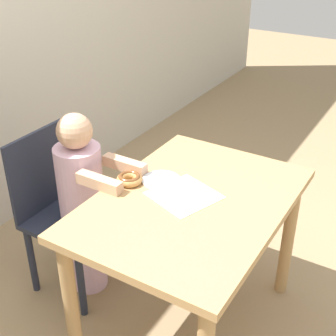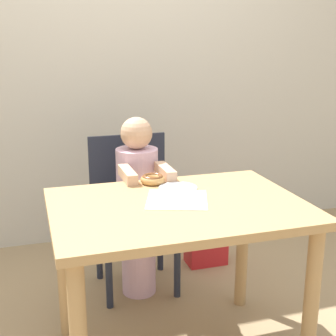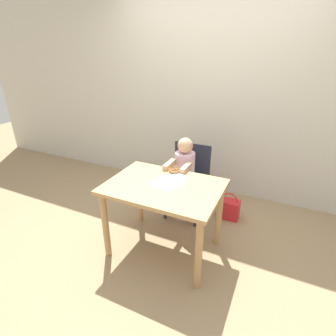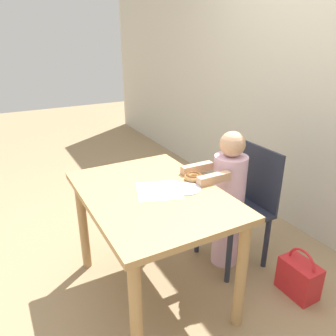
{
  "view_description": "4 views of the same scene",
  "coord_description": "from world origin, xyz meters",
  "px_view_note": "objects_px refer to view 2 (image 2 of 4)",
  "views": [
    {
      "loc": [
        -1.43,
        -0.75,
        1.76
      ],
      "look_at": [
        -0.01,
        0.11,
        0.83
      ],
      "focal_mm": 50.0,
      "sensor_mm": 36.0,
      "label": 1
    },
    {
      "loc": [
        -0.56,
        -1.69,
        1.35
      ],
      "look_at": [
        -0.01,
        0.11,
        0.83
      ],
      "focal_mm": 50.0,
      "sensor_mm": 36.0,
      "label": 2
    },
    {
      "loc": [
        0.91,
        -1.84,
        1.81
      ],
      "look_at": [
        -0.01,
        0.11,
        0.83
      ],
      "focal_mm": 28.0,
      "sensor_mm": 36.0,
      "label": 3
    },
    {
      "loc": [
        1.49,
        -0.71,
        1.53
      ],
      "look_at": [
        -0.01,
        0.11,
        0.83
      ],
      "focal_mm": 35.0,
      "sensor_mm": 36.0,
      "label": 4
    }
  ],
  "objects_px": {
    "donut": "(153,179)",
    "handbag": "(206,244)",
    "chair": "(133,210)",
    "child_figure": "(138,207)"
  },
  "relations": [
    {
      "from": "donut",
      "to": "handbag",
      "type": "xyz_separation_m",
      "value": [
        0.47,
        0.5,
        -0.61
      ]
    },
    {
      "from": "donut",
      "to": "handbag",
      "type": "bearing_deg",
      "value": 46.43
    },
    {
      "from": "donut",
      "to": "handbag",
      "type": "height_order",
      "value": "donut"
    },
    {
      "from": "chair",
      "to": "donut",
      "type": "xyz_separation_m",
      "value": [
        0.01,
        -0.4,
        0.29
      ]
    },
    {
      "from": "chair",
      "to": "handbag",
      "type": "bearing_deg",
      "value": 11.68
    },
    {
      "from": "child_figure",
      "to": "donut",
      "type": "relative_size",
      "value": 8.64
    },
    {
      "from": "chair",
      "to": "child_figure",
      "type": "distance_m",
      "value": 0.13
    },
    {
      "from": "chair",
      "to": "donut",
      "type": "bearing_deg",
      "value": -89.22
    },
    {
      "from": "handbag",
      "to": "chair",
      "type": "bearing_deg",
      "value": -168.32
    },
    {
      "from": "handbag",
      "to": "child_figure",
      "type": "bearing_deg",
      "value": -155.62
    }
  ]
}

